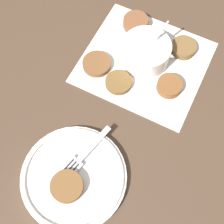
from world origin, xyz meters
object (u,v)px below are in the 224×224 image
Objects in this scene: sauce_bowl at (146,53)px; serving_plate at (74,177)px; fritter_on_plate at (67,186)px; fork at (79,159)px.

sauce_bowl is 0.33m from serving_plate.
fritter_on_plate reaches higher than serving_plate.
sauce_bowl is 0.29m from fork.
sauce_bowl is at bearing 83.01° from fork.
sauce_bowl is at bearing 84.60° from fritter_on_plate.
sauce_bowl is 0.35m from fritter_on_plate.
sauce_bowl reaches higher than fork.
fritter_on_plate is 0.06m from fork.
fritter_on_plate is (-0.03, -0.35, 0.00)m from sauce_bowl.
sauce_bowl is 1.93× the size of fritter_on_plate.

